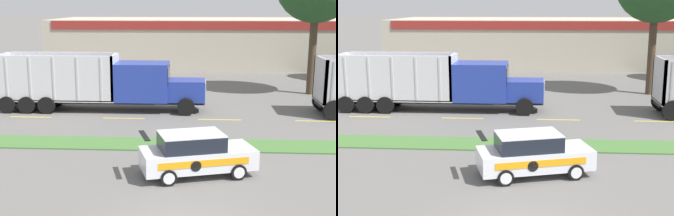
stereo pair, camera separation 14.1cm
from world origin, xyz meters
TOP-DOWN VIEW (x-y plane):
  - grass_verge at (0.00, 8.77)m, footprint 120.00×1.98m
  - centre_line_2 at (-9.25, 13.76)m, footprint 2.40×0.14m
  - centre_line_3 at (-3.85, 13.76)m, footprint 2.40×0.14m
  - centre_line_4 at (1.55, 13.76)m, footprint 2.40×0.14m
  - centre_line_5 at (6.95, 13.76)m, footprint 2.40×0.14m
  - dump_truck_lead at (-4.48, 15.80)m, footprint 12.37×2.58m
  - rally_car at (0.22, 4.97)m, footprint 4.57×2.86m
  - store_building_backdrop at (5.47, 38.36)m, footprint 40.02×12.10m

SIDE VIEW (x-z plane):
  - centre_line_2 at x=-9.25m, z-range 0.00..0.01m
  - centre_line_3 at x=-3.85m, z-range 0.00..0.01m
  - centre_line_4 at x=1.55m, z-range 0.00..0.01m
  - centre_line_5 at x=6.95m, z-range 0.00..0.01m
  - grass_verge at x=0.00m, z-range 0.00..0.06m
  - rally_car at x=0.22m, z-range 0.00..1.68m
  - dump_truck_lead at x=-4.48m, z-range -0.18..3.31m
  - store_building_backdrop at x=5.47m, z-range 0.00..4.86m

